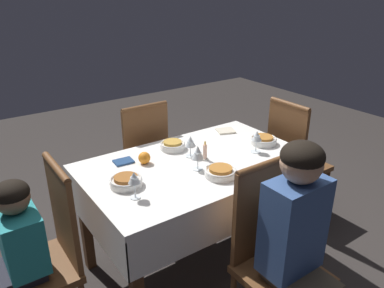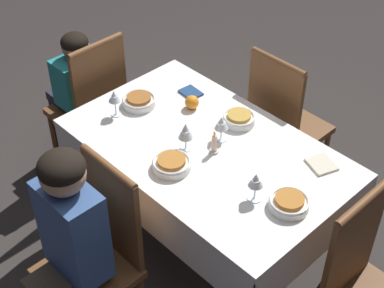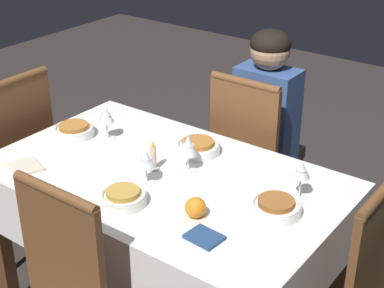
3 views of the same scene
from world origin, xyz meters
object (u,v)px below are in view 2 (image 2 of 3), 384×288
Objects in this scene: wine_glass_west at (256,181)px; napkin_spare_side at (191,93)px; bowl_west at (289,203)px; dining_table at (206,161)px; bowl_north at (171,163)px; person_child_teal at (76,92)px; wine_glass_south at (221,124)px; chair_east at (93,104)px; bowl_east at (139,101)px; wine_glass_north at (186,132)px; chair_south at (283,121)px; candle_centerpiece at (214,145)px; chair_north at (99,250)px; wine_glass_east at (114,97)px; orange_fruit at (192,102)px; person_adult_denim at (66,249)px; napkin_red_folded at (322,164)px; bowl_south at (239,118)px; chair_west at (365,288)px.

wine_glass_west is 0.87m from napkin_spare_side.
bowl_west is 1.23× the size of wine_glass_west.
dining_table is 7.58× the size of bowl_north.
wine_glass_west reaches higher than dining_table.
wine_glass_south is at bearing 95.46° from person_child_teal.
bowl_east is (-0.46, -0.00, 0.26)m from chair_east.
chair_south is at bearing -90.87° from wine_glass_north.
wine_glass_north reaches higher than candle_centerpiece.
chair_north reaches higher than napkin_spare_side.
chair_east is 6.64× the size of wine_glass_east.
orange_fruit is at bearing -15.09° from wine_glass_south.
wine_glass_west is (-1.37, 0.08, 0.34)m from chair_east.
wine_glass_west is (-0.42, -0.58, 0.34)m from chair_north.
napkin_spare_side is at bearing 108.62° from person_adult_denim.
napkin_red_folded is at bearing -148.44° from dining_table.
chair_east reaches higher than wine_glass_west.
bowl_west is (-0.56, -0.65, 0.26)m from chair_north.
chair_east reaches higher than bowl_south.
chair_south is 8.10× the size of napkin_spare_side.
person_adult_denim is 6.49× the size of bowl_east.
person_adult_denim is 15.67× the size of orange_fruit.
person_adult_denim is at bearing 89.10° from bowl_north.
bowl_east is at bearing -23.48° from bowl_north.
bowl_north is at bearing 87.45° from wine_glass_south.
wine_glass_south is (0.54, -0.12, 0.07)m from bowl_west.
orange_fruit is at bearing -48.82° from wine_glass_north.
dining_table is 1.41× the size of chair_south.
bowl_east is 0.17m from wine_glass_east.
wine_glass_east is at bearing 72.18° from chair_east.
chair_south is at bearing 91.42° from chair_north.
wine_glass_east is at bearing 17.59° from dining_table.
chair_north is 0.84m from wine_glass_south.
wine_glass_north is at bearing 4.97° from bowl_west.
wine_glass_west is at bearing 86.91° from person_child_teal.
chair_south is 6.48× the size of wine_glass_north.
wine_glass_east is 1.22× the size of napkin_spare_side.
wine_glass_north reaches higher than napkin_red_folded.
chair_west is (-1.92, -0.04, 0.00)m from chair_east.
chair_east is at bearing -4.24° from wine_glass_north.
candle_centerpiece is (-0.05, 0.09, -0.05)m from wine_glass_south.
bowl_west is at bearing 179.16° from bowl_east.
person_child_teal is 5.72× the size of bowl_south.
person_child_teal reaches higher than dining_table.
chair_west is at bearing -172.83° from wine_glass_east.
person_adult_denim reaches higher than bowl_north.
person_child_teal reaches higher than napkin_spare_side.
dining_table is 1.20× the size of person_adult_denim.
chair_east is 0.17m from person_child_teal.
chair_north is at bearing 126.09° from bowl_east.
chair_west is at bearing -173.86° from wine_glass_north.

